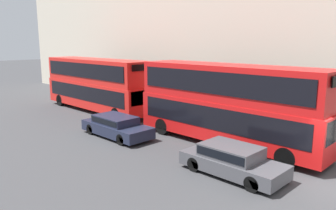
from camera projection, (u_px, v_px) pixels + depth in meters
ground_plane at (335, 188)px, 12.76m from camera, size 200.00×200.00×0.00m
bus_leading at (228, 101)px, 17.71m from camera, size 2.59×11.06×4.39m
bus_second_in_queue at (97, 82)px, 26.53m from camera, size 2.59×11.47×4.22m
car_dark_sedan at (232, 159)px, 13.87m from camera, size 1.87×4.48×1.30m
car_hatchback at (116, 126)px, 19.52m from camera, size 1.89×4.78×1.25m
pedestrian at (215, 115)px, 21.76m from camera, size 0.36×0.36×1.71m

